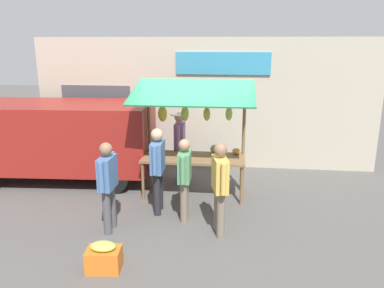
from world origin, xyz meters
TOP-DOWN VIEW (x-y plane):
  - ground_plane at (0.00, 0.00)m, footprint 40.00×40.00m
  - street_backdrop at (0.05, -2.20)m, footprint 9.00×0.30m
  - market_stall at (-0.01, -0.04)m, footprint 2.50×1.46m
  - vendor_with_sunhat at (0.41, -0.75)m, footprint 0.44×0.72m
  - shopper_with_ponytail at (0.59, 0.93)m, footprint 0.24×0.72m
  - shopper_in_striped_shirt at (-0.64, 1.69)m, footprint 0.33×0.69m
  - shopper_with_shopping_bag at (0.04, 1.19)m, footprint 0.24×0.68m
  - shopper_in_grey_tee at (1.30, 1.79)m, footprint 0.22×0.70m
  - parked_van at (3.49, -0.65)m, footprint 4.51×2.12m
  - produce_crate_near at (0.99, 2.99)m, footprint 0.53×0.40m

SIDE VIEW (x-z plane):
  - ground_plane at x=0.00m, z-range 0.00..0.00m
  - produce_crate_near at x=0.99m, z-range -0.02..0.43m
  - shopper_with_shopping_bag at x=0.04m, z-range 0.12..1.69m
  - shopper_in_grey_tee at x=1.30m, z-range 0.13..1.76m
  - shopper_in_striped_shirt at x=-0.64m, z-range 0.13..1.79m
  - shopper_with_ponytail at x=0.59m, z-range 0.14..1.84m
  - vendor_with_sunhat at x=0.41m, z-range 0.16..1.88m
  - parked_van at x=3.49m, z-range 0.18..2.06m
  - market_stall at x=-0.01m, z-range 0.29..2.78m
  - street_backdrop at x=0.05m, z-range 0.00..3.40m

